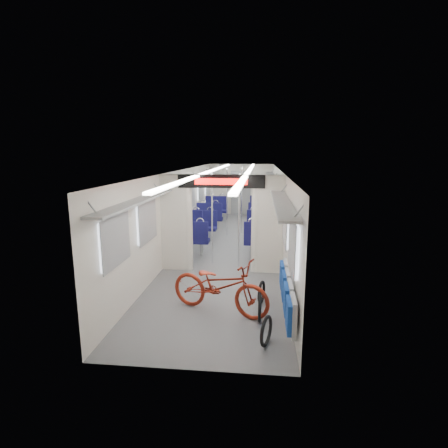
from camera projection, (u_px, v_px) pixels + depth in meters
name	position (u px, v px, depth m)	size (l,w,h in m)	color
carriage	(228.00, 199.00, 9.86)	(12.00, 12.02, 2.31)	#515456
bicycle	(220.00, 286.00, 6.13)	(0.65, 1.87, 0.99)	maroon
flip_bench	(287.00, 292.00, 5.63)	(0.12, 2.11, 0.52)	gray
bike_hoop_a	(266.00, 333.00, 5.10)	(0.47, 0.47, 0.05)	black
bike_hoop_b	(260.00, 308.00, 5.85)	(0.54, 0.54, 0.05)	black
bike_hoop_c	(261.00, 293.00, 6.55)	(0.44, 0.44, 0.05)	black
seat_bay_near_left	(198.00, 230.00, 10.43)	(0.90, 2.01, 1.08)	#0F0E3F
seat_bay_near_right	(261.00, 230.00, 10.29)	(0.92, 2.10, 1.11)	#0F0E3F
seat_bay_far_left	(213.00, 211.00, 13.72)	(0.93, 2.17, 1.13)	#0F0E3F
seat_bay_far_right	(261.00, 210.00, 13.79)	(0.94, 2.20, 1.14)	#0F0E3F
stanchion_near_left	(212.00, 219.00, 8.77)	(0.04, 0.04, 2.30)	silver
stanchion_near_right	(239.00, 221.00, 8.51)	(0.04, 0.04, 2.30)	silver
stanchion_far_left	(227.00, 202.00, 11.81)	(0.04, 0.04, 2.30)	silver
stanchion_far_right	(242.00, 201.00, 12.17)	(0.04, 0.04, 2.30)	silver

